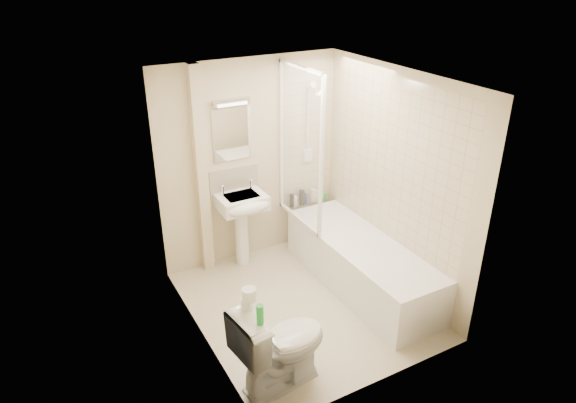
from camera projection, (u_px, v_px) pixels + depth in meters
floor at (303, 305)px, 5.47m from camera, size 2.50×2.50×0.00m
wall_back at (250, 163)px, 5.94m from camera, size 2.20×0.02×2.40m
wall_left at (196, 230)px, 4.47m from camera, size 0.02×2.50×2.40m
wall_right at (394, 182)px, 5.43m from camera, size 0.02×2.50×2.40m
ceiling at (307, 79)px, 4.43m from camera, size 2.20×2.50×0.02m
tile_back at (307, 134)px, 6.16m from camera, size 0.70×0.01×1.75m
tile_right at (394, 162)px, 5.34m from camera, size 0.01×2.10×1.75m
pipe_boxing at (201, 174)px, 5.62m from camera, size 0.12×0.12×2.40m
splashback at (234, 180)px, 5.91m from camera, size 0.60×0.02×0.30m
mirror at (232, 134)px, 5.67m from camera, size 0.46×0.01×0.60m
strip_light at (231, 102)px, 5.49m from camera, size 0.42×0.07×0.07m
bathtub at (361, 263)px, 5.68m from camera, size 0.70×2.10×0.55m
shower_screen at (300, 148)px, 5.65m from camera, size 0.04×0.92×1.80m
shower_fixture at (309, 126)px, 6.07m from camera, size 0.10×0.16×0.99m
pedestal_sink at (243, 211)px, 5.86m from camera, size 0.54×0.49×1.04m
bottle_black_a at (292, 200)px, 6.33m from camera, size 0.05×0.05×0.17m
bottle_white_a at (295, 201)px, 6.36m from camera, size 0.06×0.06×0.13m
bottle_black_b at (302, 197)px, 6.39m from camera, size 0.07×0.07×0.19m
bottle_blue at (305, 199)px, 6.42m from camera, size 0.06×0.06×0.13m
bottle_cream at (313, 195)px, 6.46m from camera, size 0.06×0.06×0.17m
bottle_white_b at (316, 196)px, 6.49m from camera, size 0.06×0.06×0.14m
bottle_green at (323, 196)px, 6.55m from camera, size 0.06×0.06×0.09m
toilet at (281, 345)px, 4.31m from camera, size 0.68×0.94×0.83m
toilet_roll_lower at (247, 303)px, 4.06m from camera, size 0.10×0.10×0.09m
toilet_roll_upper at (249, 294)px, 4.00m from camera, size 0.12×0.12×0.10m
green_bottle at (260, 315)px, 3.87m from camera, size 0.06×0.06×0.17m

